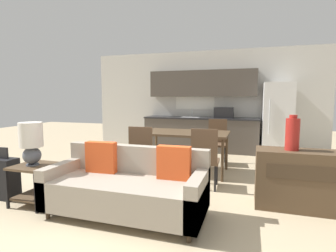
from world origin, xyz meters
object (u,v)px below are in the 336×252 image
dining_table (185,135)px  dining_chair_near_right (205,157)px  side_table (35,178)px  dining_chair_near_left (143,153)px  suitcase (2,178)px  table_lamp (31,141)px  vase (292,134)px  dining_chair_far_right (217,140)px  refrigerator (277,120)px  credenza (304,180)px  couch (128,187)px

dining_table → dining_chair_near_right: size_ratio=1.67×
side_table → dining_chair_near_left: dining_chair_near_left is taller
suitcase → dining_chair_near_left: bearing=36.1°
table_lamp → vase: bearing=15.9°
vase → dining_table: bearing=144.3°
vase → dining_chair_far_right: vase is taller
refrigerator → dining_chair_far_right: (-1.29, -1.20, -0.38)m
refrigerator → credenza: size_ratio=1.51×
dining_chair_near_left → table_lamp: bearing=47.8°
credenza → vase: 0.61m
refrigerator → vase: bearing=-91.9°
refrigerator → dining_chair_far_right: refrigerator is taller
refrigerator → dining_table: bearing=-131.2°
dining_table → table_lamp: (-1.55, -2.13, 0.14)m
dining_table → couch: bearing=-96.3°
table_lamp → credenza: table_lamp is taller
credenza → dining_chair_far_right: bearing=123.2°
dining_chair_far_right → dining_chair_near_right: bearing=-96.1°
couch → dining_chair_near_left: size_ratio=1.99×
dining_chair_near_right → side_table: bearing=28.8°
dining_table → couch: size_ratio=0.84×
vase → suitcase: 4.01m
couch → side_table: couch is taller
suitcase → dining_table: bearing=43.8°
vase → dining_chair_near_left: bearing=171.2°
vase → couch: bearing=-157.2°
refrigerator → vase: 3.26m
vase → refrigerator: bearing=88.1°
side_table → vase: size_ratio=1.19×
refrigerator → dining_chair_near_right: size_ratio=1.86×
vase → credenza: bearing=0.4°
table_lamp → side_table: bearing=70.0°
dining_chair_near_left → suitcase: 2.07m
refrigerator → dining_table: refrigerator is taller
side_table → dining_chair_near_right: bearing=31.6°
couch → credenza: bearing=21.1°
side_table → credenza: (3.39, 0.90, 0.02)m
dining_table → side_table: 2.64m
table_lamp → dining_chair_near_right: bearing=31.9°
couch → table_lamp: (-1.33, -0.12, 0.52)m
credenza → dining_chair_near_right: size_ratio=1.24×
couch → dining_chair_near_right: 1.39m
refrigerator → credenza: 3.30m
vase → table_lamp: bearing=-164.1°
credenza → side_table: bearing=-165.2°
dining_table → dining_chair_near_right: dining_chair_near_right is taller
side_table → table_lamp: 0.50m
credenza → dining_chair_near_left: bearing=171.8°
couch → suitcase: 1.95m
couch → side_table: 1.32m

